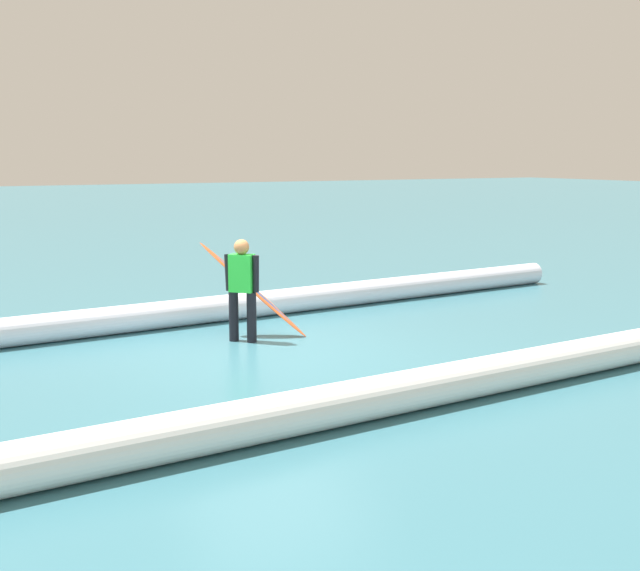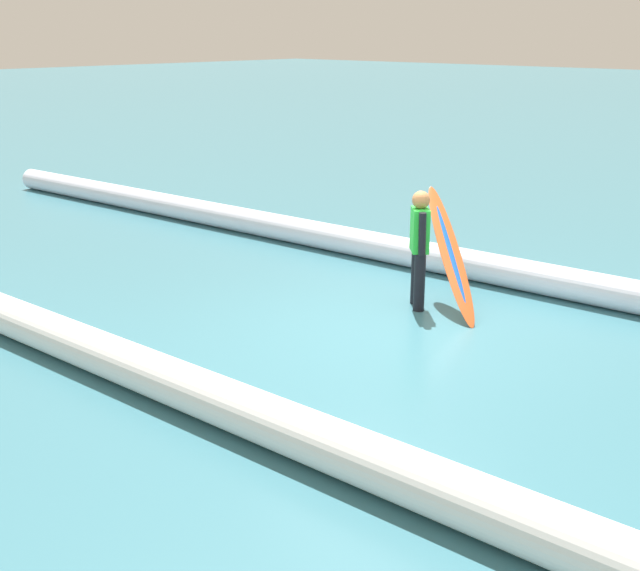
{
  "view_description": "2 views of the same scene",
  "coord_description": "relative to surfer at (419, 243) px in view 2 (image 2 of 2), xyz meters",
  "views": [
    {
      "loc": [
        4.4,
        9.45,
        2.65
      ],
      "look_at": [
        -0.01,
        1.21,
        1.11
      ],
      "focal_mm": 44.31,
      "sensor_mm": 36.0,
      "label": 1
    },
    {
      "loc": [
        -5.35,
        6.89,
        3.33
      ],
      "look_at": [
        -0.23,
        1.34,
        0.89
      ],
      "focal_mm": 44.42,
      "sensor_mm": 36.0,
      "label": 2
    }
  ],
  "objects": [
    {
      "name": "ground_plane",
      "position": [
        -0.14,
        0.87,
        -0.83
      ],
      "size": [
        130.58,
        130.58,
        0.0
      ],
      "primitive_type": "plane",
      "color": "#366D7B"
    },
    {
      "name": "surfer",
      "position": [
        0.0,
        0.0,
        0.0
      ],
      "size": [
        0.39,
        0.43,
        1.48
      ],
      "rotation": [
        0.0,
        0.0,
        2.33
      ],
      "color": "black",
      "rests_on": "ground_plane"
    },
    {
      "name": "surfboard",
      "position": [
        -0.28,
        -0.27,
        -0.14
      ],
      "size": [
        1.47,
        1.14,
        1.42
      ],
      "color": "#E55926",
      "rests_on": "ground_plane"
    },
    {
      "name": "wave_crest_foreground",
      "position": [
        1.73,
        -1.33,
        -0.62
      ],
      "size": [
        18.44,
        1.82,
        0.42
      ],
      "primitive_type": "cylinder",
      "rotation": [
        0.0,
        1.57,
        0.08
      ],
      "color": "white",
      "rests_on": "ground_plane"
    },
    {
      "name": "wave_crest_midground",
      "position": [
        2.05,
        3.89,
        -0.61
      ],
      "size": [
        15.91,
        1.46,
        0.44
      ],
      "primitive_type": "cylinder",
      "rotation": [
        0.0,
        1.57,
        0.06
      ],
      "color": "white",
      "rests_on": "ground_plane"
    }
  ]
}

